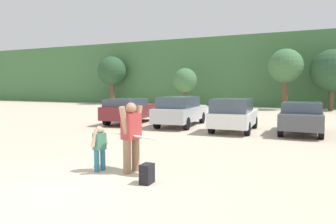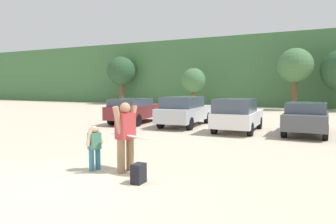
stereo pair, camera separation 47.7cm
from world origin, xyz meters
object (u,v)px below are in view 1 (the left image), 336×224
parked_car_maroon (130,110)px  parked_car_dark_gray (302,117)px  parked_car_white (234,114)px  person_child (100,146)px  backpack_dropped (147,174)px  person_adult (131,133)px  parked_car_silver (180,110)px  surfboard_white (137,136)px

parked_car_maroon → parked_car_dark_gray: (9.46, -0.39, -0.03)m
parked_car_white → person_child: 8.78m
backpack_dropped → person_adult: bearing=140.0°
parked_car_maroon → person_adult: 10.84m
person_child → person_adult: bearing=-148.9°
parked_car_dark_gray → parked_car_white: bearing=100.0°
parked_car_white → backpack_dropped: 9.08m
parked_car_dark_gray → person_adult: 9.69m
parked_car_silver → surfboard_white: (2.45, -9.16, 0.04)m
parked_car_dark_gray → person_child: parked_car_dark_gray is taller
parked_car_silver → parked_car_dark_gray: 6.24m
person_adult → person_child: size_ratio=1.52×
parked_car_silver → person_adult: (2.37, -9.28, 0.14)m
person_adult → surfboard_white: size_ratio=0.99×
parked_car_white → person_adult: (-0.81, -8.38, 0.17)m
parked_car_maroon → parked_car_silver: 3.23m
backpack_dropped → parked_car_silver: bearing=107.7°
parked_car_dark_gray → parked_car_silver: bearing=86.9°
parked_car_maroon → parked_car_dark_gray: 9.47m
parked_car_white → parked_car_dark_gray: parked_car_white is taller
person_adult → backpack_dropped: 1.32m
parked_car_maroon → parked_car_silver: parked_car_silver is taller
person_child → surfboard_white: person_child is taller
parked_car_dark_gray → person_adult: (-3.86, -8.89, 0.23)m
parked_car_silver → backpack_dropped: size_ratio=10.84×
parked_car_silver → surfboard_white: 9.49m
surfboard_white → backpack_dropped: (0.72, -0.80, -0.69)m
backpack_dropped → parked_car_white: bearing=90.0°
parked_car_silver → person_child: size_ratio=4.13×
person_adult → surfboard_white: 0.18m
parked_car_maroon → person_child: 10.67m
parked_car_maroon → backpack_dropped: 11.85m
person_adult → person_child: 0.91m
parked_car_maroon → person_adult: (5.60, -9.28, 0.20)m
parked_car_dark_gray → person_child: size_ratio=3.47×
surfboard_white → person_child: bearing=37.4°
person_child → surfboard_white: 1.00m
parked_car_silver → surfboard_white: bearing=-168.6°
person_adult → surfboard_white: bearing=-111.4°
parked_car_white → parked_car_dark_gray: 3.10m
person_child → parked_car_dark_gray: bearing=-103.2°
parked_car_silver → parked_car_dark_gray: parked_car_silver is taller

